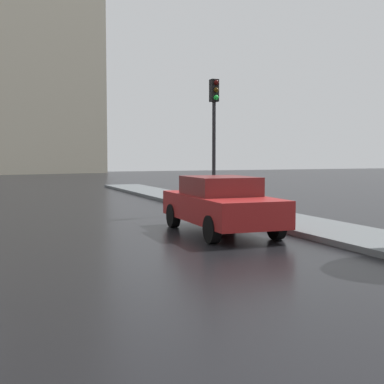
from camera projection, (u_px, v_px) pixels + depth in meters
name	position (u px, v px, depth m)	size (l,w,h in m)	color
car_red_mid_road	(221.00, 204.00, 13.49)	(1.98, 4.41, 1.45)	maroon
traffic_light	(214.00, 120.00, 17.85)	(0.26, 0.39, 4.40)	black
distant_tower	(37.00, 24.00, 56.53)	(14.00, 8.84, 32.01)	beige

